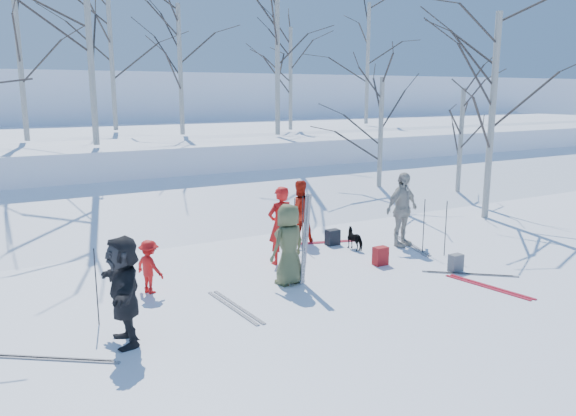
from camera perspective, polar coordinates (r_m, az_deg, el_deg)
ground at (r=11.77m, az=3.66°, el=-7.51°), size 120.00×120.00×0.00m
snow_ramp at (r=17.77m, az=-8.83°, el=-0.50°), size 70.00×9.49×4.12m
snow_plateau at (r=27.12m, az=-16.54°, el=5.17°), size 70.00×18.00×2.20m
far_hill at (r=47.69m, az=-22.58°, el=8.60°), size 90.00×30.00×6.00m
skier_olive_center at (r=11.40m, az=0.06°, el=-3.72°), size 0.92×0.72×1.67m
skier_red_north at (r=12.73m, az=-0.77°, el=-1.78°), size 0.69×0.48×1.80m
skier_redor_behind at (r=14.61m, az=1.12°, el=-0.35°), size 0.90×0.76×1.63m
skier_red_seated at (r=11.32m, az=-13.89°, el=-5.80°), size 0.65×0.79×1.06m
skier_cream_east at (r=14.48m, az=11.50°, el=-0.16°), size 1.18×0.65×1.90m
skier_grey_west at (r=9.10m, az=-16.35°, el=-8.02°), size 0.67×1.66×1.74m
dog at (r=14.15m, az=6.89°, el=-3.11°), size 0.35×0.66×0.54m
upright_ski_left at (r=11.30m, az=1.66°, el=-3.27°), size 0.12×0.17×1.90m
upright_ski_right at (r=11.32m, az=1.87°, el=-3.24°), size 0.12×0.23×1.89m
ski_pair_a at (r=12.83m, az=17.98°, el=-6.39°), size 2.07×2.10×0.02m
ski_pair_b at (r=12.13m, az=19.70°, el=-7.55°), size 0.80×1.96×0.02m
ski_pair_c at (r=10.46m, az=-5.41°, el=-9.99°), size 0.43×1.92×0.02m
ski_pair_d at (r=9.24m, az=-22.63°, el=-13.96°), size 2.00×2.09×0.02m
ski_pair_e at (r=14.70m, az=3.10°, el=-3.52°), size 1.29×2.01×0.02m
ski_pair_f at (r=14.70m, az=12.53°, el=-3.79°), size 1.31×2.02×0.02m
ski_pole_a at (r=10.01m, az=-18.89°, el=-7.59°), size 0.02×0.02×1.34m
ski_pole_b at (r=14.04m, az=13.62°, el=-1.79°), size 0.02×0.02×1.34m
ski_pole_c at (r=14.01m, az=1.50°, el=-1.48°), size 0.02×0.02×1.34m
ski_pole_d at (r=13.92m, az=15.72°, el=-2.02°), size 0.02×0.02×1.34m
ski_pole_e at (r=13.75m, az=0.68°, el=-1.73°), size 0.02×0.02×1.34m
ski_pole_f at (r=9.53m, az=-15.70°, el=-8.37°), size 0.02×0.02×1.34m
backpack_red at (r=12.98m, az=9.37°, el=-4.82°), size 0.32×0.22×0.42m
backpack_grey at (r=12.91m, az=16.68°, el=-5.35°), size 0.30×0.20×0.38m
backpack_dark at (r=14.50m, az=4.56°, el=-2.98°), size 0.34×0.24×0.40m
birch_plateau_a at (r=21.60m, az=-25.60°, el=13.58°), size 4.50×4.50×5.58m
birch_plateau_c at (r=22.90m, az=-10.89°, el=13.58°), size 4.09×4.09×4.98m
birch_plateau_d at (r=26.30m, az=-17.49°, el=14.39°), size 4.98×4.98×6.26m
birch_plateau_e at (r=25.45m, az=0.26°, el=12.96°), size 3.70×3.70×4.43m
birch_plateau_f at (r=22.48m, az=-1.08°, el=14.71°), size 4.57×4.57×5.68m
birch_plateau_g at (r=19.14m, az=-19.49°, el=15.23°), size 4.88×4.88×6.11m
birch_plateau_h at (r=30.53m, az=8.09°, el=14.25°), size 4.90×4.90×6.15m
birch_edge_b at (r=18.26m, az=20.00°, el=8.58°), size 4.93×4.93×6.18m
birch_edge_c at (r=21.11m, az=17.11°, el=6.13°), size 3.40×3.40×4.00m
birch_edge_e at (r=19.85m, az=9.37°, el=6.68°), size 3.65×3.65×4.36m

